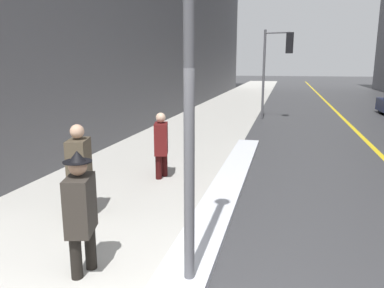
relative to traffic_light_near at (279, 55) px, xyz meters
The scene contains 7 objects.
sidewalk_slab 4.12m from the traffic_light_near, behind, with size 4.00×80.00×0.01m.
road_centre_stripe 4.26m from the traffic_light_near, ahead, with size 0.16×80.00×0.00m.
snow_bank_curb 10.95m from the traffic_light_near, 93.89° to the right, with size 0.65×9.78×0.11m.
traffic_light_near is the anchor object (origin of this frame).
pedestrian_in_fedora 14.25m from the traffic_light_near, 97.88° to the right, with size 0.40×0.54×1.56m.
pedestrian_in_glasses 12.86m from the traffic_light_near, 103.10° to the right, with size 0.43×0.75×1.59m.
pedestrian_with_shoulder_bag 10.41m from the traffic_light_near, 102.89° to the right, with size 0.40×0.72×1.49m.
Camera 1 is at (1.28, -2.74, 2.54)m, focal length 35.00 mm.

